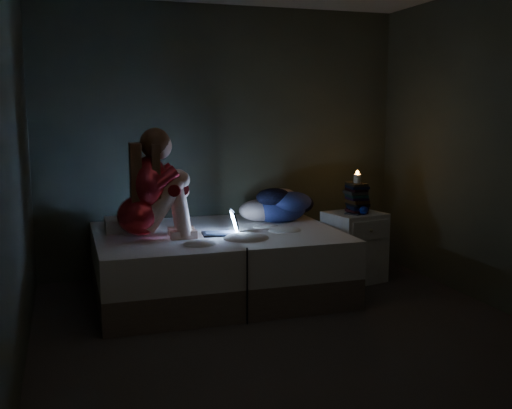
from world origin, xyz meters
name	(u,v)px	position (x,y,z in m)	size (l,w,h in m)	color
floor	(292,336)	(0.00, 0.00, -0.01)	(3.60, 3.80, 0.02)	#302B29
wall_back	(223,141)	(0.00, 1.91, 1.30)	(3.60, 0.02, 2.60)	#30342C
wall_front	(472,188)	(0.00, -1.91, 1.30)	(3.60, 0.02, 2.60)	#30342C
wall_left	(10,161)	(-1.81, 0.00, 1.30)	(0.02, 3.80, 2.60)	#30342C
wall_right	(510,149)	(1.81, 0.00, 1.30)	(0.02, 3.80, 2.60)	#30342C
bed	(217,263)	(-0.27, 1.10, 0.28)	(2.06, 1.55, 0.57)	silver
pillow	(129,224)	(-1.00, 1.34, 0.63)	(0.40, 0.29, 0.12)	silver
woman	(139,184)	(-0.94, 0.99, 1.02)	(0.56, 0.36, 0.90)	maroon
laptop	(220,222)	(-0.29, 0.95, 0.67)	(0.30, 0.21, 0.21)	black
clothes_pile	(279,203)	(0.41, 1.42, 0.73)	(0.55, 0.44, 0.33)	navy
nightstand	(354,247)	(1.07, 1.15, 0.33)	(0.49, 0.43, 0.65)	beige
book_stack	(357,197)	(1.09, 1.16, 0.80)	(0.19, 0.25, 0.29)	black
candle	(357,178)	(1.09, 1.16, 0.98)	(0.07, 0.07, 0.08)	beige
phone	(350,214)	(0.99, 1.08, 0.66)	(0.07, 0.14, 0.01)	black
blue_orb	(361,211)	(1.06, 1.02, 0.69)	(0.08, 0.08, 0.08)	navy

